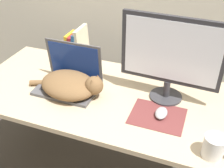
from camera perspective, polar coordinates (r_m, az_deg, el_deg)
The scene contains 8 objects.
desk at distance 1.63m, azimuth -2.29°, elevation -3.68°, with size 1.49×0.71×0.70m.
laptop at distance 1.62m, azimuth -8.64°, elevation 0.82°, with size 0.34×0.24×0.26m.
cat at distance 1.57m, azimuth -8.37°, elevation -0.14°, with size 0.46×0.32×0.14m.
external_monitor at distance 1.44m, azimuth 11.88°, elevation 5.63°, with size 0.52×0.18×0.46m.
mousepad at distance 1.44m, azimuth 9.23°, elevation -6.44°, with size 0.27×0.22×0.00m.
computer_mouse at distance 1.44m, azimuth 9.98°, elevation -5.82°, with size 0.06×0.10×0.03m.
book_row at distance 1.83m, azimuth -7.05°, elevation 7.28°, with size 0.11×0.16×0.26m.
mug at distance 1.27m, azimuth 20.09°, elevation -11.91°, with size 0.13×0.09×0.10m.
Camera 1 is at (0.52, -0.83, 1.62)m, focal length 45.00 mm.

